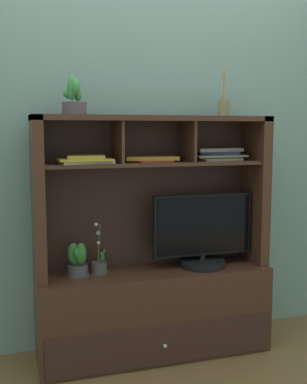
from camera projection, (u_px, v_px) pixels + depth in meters
The scene contains 11 objects.
floor_plane at pixel (154, 353), 2.92m from camera, with size 6.00×6.00×0.02m, color brown.
back_wall at pixel (142, 119), 2.96m from camera, with size 6.00×0.02×2.80m, color gray.
media_console at pixel (153, 283), 2.87m from camera, with size 1.37×0.43×1.41m.
tv_monitor at pixel (203, 236), 2.89m from camera, with size 0.62×0.27×0.44m.
potted_orchid at pixel (99, 265), 2.77m from camera, with size 0.11×0.11×0.30m.
potted_fern at pixel (78, 260), 2.70m from camera, with size 0.13×0.13×0.20m.
magazine_stack_left at pixel (151, 159), 2.79m from camera, with size 0.32×0.22×0.03m.
magazine_stack_centre at pixel (85, 160), 2.62m from camera, with size 0.30×0.22×0.05m.
magazine_stack_right at pixel (217, 154), 2.91m from camera, with size 0.32×0.20×0.07m.
diffuser_bottle at pixel (223, 108), 2.88m from camera, with size 0.07×0.07×0.29m.
potted_succulent at pixel (74, 100), 2.61m from camera, with size 0.15×0.15×0.21m.
Camera 1 is at (-0.81, -2.65, 1.34)m, focal length 45.00 mm.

